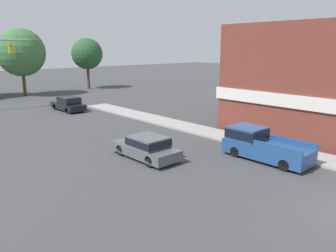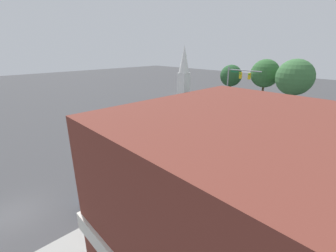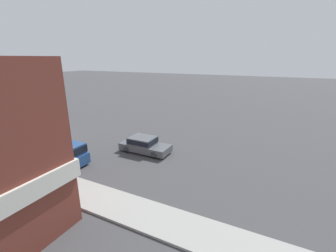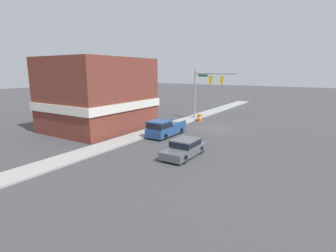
{
  "view_description": "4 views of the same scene",
  "coord_description": "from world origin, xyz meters",
  "px_view_note": "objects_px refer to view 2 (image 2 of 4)",
  "views": [
    {
      "loc": [
        -13.74,
        -3.32,
        6.62
      ],
      "look_at": [
        -0.1,
        11.42,
        1.79
      ],
      "focal_mm": 35.0,
      "sensor_mm": 36.0,
      "label": 1
    },
    {
      "loc": [
        16.63,
        -0.91,
        10.97
      ],
      "look_at": [
        0.07,
        14.92,
        3.0
      ],
      "focal_mm": 24.0,
      "sensor_mm": 36.0,
      "label": 2
    },
    {
      "loc": [
        14.37,
        22.05,
        8.3
      ],
      "look_at": [
        -1.06,
        14.34,
        3.04
      ],
      "focal_mm": 24.0,
      "sensor_mm": 36.0,
      "label": 3
    },
    {
      "loc": [
        -11.63,
        29.77,
        6.86
      ],
      "look_at": [
        0.26,
        10.96,
        2.2
      ],
      "focal_mm": 28.0,
      "sensor_mm": 36.0,
      "label": 4
    }
  ],
  "objects_px": {
    "car_lead": "(134,149)",
    "car_oncoming": "(247,121)",
    "pickup_truck_parked": "(122,185)",
    "car_distant": "(265,101)"
  },
  "relations": [
    {
      "from": "car_oncoming",
      "to": "pickup_truck_parked",
      "type": "distance_m",
      "value": 22.48
    },
    {
      "from": "car_distant",
      "to": "car_oncoming",
      "type": "distance_m",
      "value": 15.54
    },
    {
      "from": "car_lead",
      "to": "pickup_truck_parked",
      "type": "height_order",
      "value": "pickup_truck_parked"
    },
    {
      "from": "car_distant",
      "to": "pickup_truck_parked",
      "type": "relative_size",
      "value": 0.81
    },
    {
      "from": "car_oncoming",
      "to": "pickup_truck_parked",
      "type": "bearing_deg",
      "value": 93.53
    },
    {
      "from": "car_distant",
      "to": "pickup_truck_parked",
      "type": "bearing_deg",
      "value": -81.8
    },
    {
      "from": "car_lead",
      "to": "car_oncoming",
      "type": "xyz_separation_m",
      "value": [
        3.67,
        17.75,
        0.04
      ]
    },
    {
      "from": "car_lead",
      "to": "car_oncoming",
      "type": "relative_size",
      "value": 0.98
    },
    {
      "from": "car_lead",
      "to": "pickup_truck_parked",
      "type": "distance_m",
      "value": 6.9
    },
    {
      "from": "car_distant",
      "to": "pickup_truck_parked",
      "type": "xyz_separation_m",
      "value": [
        5.4,
        -37.46,
        0.12
      ]
    }
  ]
}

